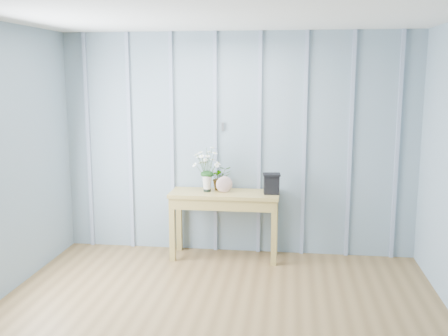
# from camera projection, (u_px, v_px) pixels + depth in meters

# --- Properties ---
(room_shell) EXTENTS (4.00, 4.50, 2.50)m
(room_shell) POSITION_uv_depth(u_px,v_px,m) (222.00, 79.00, 4.48)
(room_shell) COLOR #8096A4
(room_shell) RESTS_ON ground
(sideboard) EXTENTS (1.20, 0.45, 0.75)m
(sideboard) POSITION_uv_depth(u_px,v_px,m) (225.00, 202.00, 5.79)
(sideboard) COLOR #A08541
(sideboard) RESTS_ON ground
(daisy_vase) EXTENTS (0.36, 0.27, 0.51)m
(daisy_vase) POSITION_uv_depth(u_px,v_px,m) (207.00, 163.00, 5.75)
(daisy_vase) COLOR black
(daisy_vase) RESTS_ON sideboard
(spider_plant) EXTENTS (0.30, 0.28, 0.27)m
(spider_plant) POSITION_uv_depth(u_px,v_px,m) (221.00, 178.00, 5.88)
(spider_plant) COLOR #103613
(spider_plant) RESTS_ON sideboard
(felt_disc_vessel) EXTENTS (0.19, 0.10, 0.18)m
(felt_disc_vessel) POSITION_uv_depth(u_px,v_px,m) (224.00, 184.00, 5.74)
(felt_disc_vessel) COLOR #904854
(felt_disc_vessel) RESTS_ON sideboard
(carved_box) EXTENTS (0.20, 0.16, 0.22)m
(carved_box) POSITION_uv_depth(u_px,v_px,m) (271.00, 184.00, 5.67)
(carved_box) COLOR black
(carved_box) RESTS_ON sideboard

